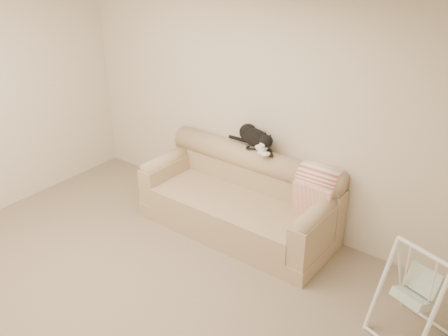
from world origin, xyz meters
name	(u,v)px	position (x,y,z in m)	size (l,w,h in m)	color
ground_plane	(134,301)	(0.00, 0.00, 0.00)	(5.00, 5.00, 0.00)	#7D6958
room_shell	(119,151)	(0.00, 0.00, 1.53)	(5.04, 4.04, 2.60)	beige
sofa	(241,200)	(0.06, 1.62, 0.35)	(2.20, 0.93, 0.90)	tan
remote_a	(254,148)	(0.06, 1.84, 0.91)	(0.18, 0.13, 0.03)	black
remote_b	(270,153)	(0.27, 1.84, 0.91)	(0.15, 0.16, 0.02)	black
tuxedo_cat	(256,138)	(0.05, 1.88, 1.02)	(0.65, 0.40, 0.26)	black
throw_blanket	(319,184)	(0.88, 1.84, 0.72)	(0.43, 0.38, 0.58)	#D15046
baby_swing	(416,293)	(2.15, 1.15, 0.43)	(0.67, 0.69, 0.86)	white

